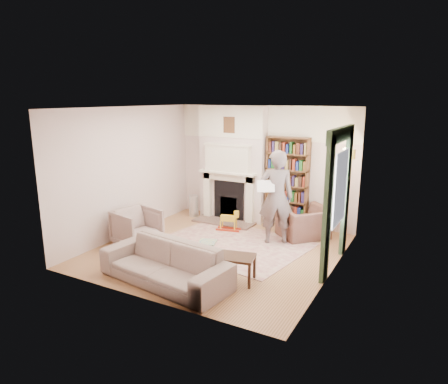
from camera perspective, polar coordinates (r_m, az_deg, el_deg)
The scene contains 25 objects.
floor at distance 8.08m, azimuth -0.86°, elevation -8.32°, with size 4.50×4.50×0.00m, color brown.
ceiling at distance 7.50m, azimuth -0.93°, elevation 11.95°, with size 4.50×4.50×0.00m, color white.
wall_back at distance 9.66m, azimuth 5.70°, elevation 3.87°, with size 4.50×4.50×0.00m, color beige.
wall_front at distance 5.87m, azimuth -11.77°, elevation -2.62°, with size 4.50×4.50×0.00m, color beige.
wall_left at distance 8.97m, azimuth -13.52°, elevation 2.83°, with size 4.50×4.50×0.00m, color beige.
wall_right at distance 6.87m, azimuth 15.66°, elevation -0.49°, with size 4.50×4.50×0.00m, color beige.
fireplace at distance 9.79m, azimuth 1.19°, elevation 3.99°, with size 1.70×0.58×2.80m.
bookcase at distance 9.35m, azimuth 9.03°, elevation 2.05°, with size 1.00×0.24×1.85m, color brown.
window at distance 7.25m, azimuth 16.30°, elevation 0.58°, with size 0.02×0.90×1.30m, color silver.
curtain_left at distance 6.65m, azimuth 14.54°, elevation -2.66°, with size 0.07×0.32×2.40m, color #2D432B.
curtain_right at distance 7.98m, azimuth 17.04°, elevation -0.16°, with size 0.07×0.32×2.40m, color #2D432B.
pelmet at distance 7.12m, azimuth 16.44°, elevation 7.94°, with size 0.09×1.70×0.24m, color #2D432B.
wall_sconce at distance 8.27m, azimuth 16.80°, elevation 5.26°, with size 0.20×0.24×0.24m, color gold, non-canonical shape.
rug at distance 8.41m, azimuth 1.21°, elevation -7.38°, with size 2.90×2.23×0.01m, color beige.
armchair_reading at distance 8.85m, azimuth 11.47°, elevation -4.33°, with size 1.03×0.90×0.67m, color #492827.
armchair_left at distance 8.44m, azimuth -12.32°, elevation -4.95°, with size 0.81×0.83×0.76m, color #B5AA96.
sofa at distance 6.72m, azimuth -8.41°, elevation -10.07°, with size 2.28×0.89×0.67m, color #A09684.
man_reading at distance 8.26m, azimuth 7.45°, elevation -0.76°, with size 0.72×0.47×1.97m, color #5D4E4A.
newspaper at distance 8.08m, azimuth 6.00°, elevation 0.85°, with size 0.35×0.02×0.25m, color white.
coffee_table at distance 6.74m, azimuth 1.32°, elevation -10.84°, with size 0.70×0.45×0.45m, color #361B12, non-canonical shape.
paraffin_heater at distance 10.25m, azimuth -4.34°, elevation -1.98°, with size 0.24×0.24×0.55m, color #B7BBC0.
rocking_horse at distance 9.14m, azimuth 0.64°, elevation -4.09°, with size 0.55×0.22×0.48m, color gold, non-canonical shape.
board_game at distance 8.43m, azimuth -2.42°, elevation -7.18°, with size 0.36×0.36×0.03m, color #E1CA4F.
game_box_lid at distance 8.28m, azimuth -6.82°, elevation -7.60°, with size 0.32×0.21×0.05m, color #A82813.
comic_annuals at distance 7.62m, azimuth -1.31°, elevation -9.54°, with size 0.98×0.61×0.02m.
Camera 1 is at (3.70, -6.53, 3.00)m, focal length 32.00 mm.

